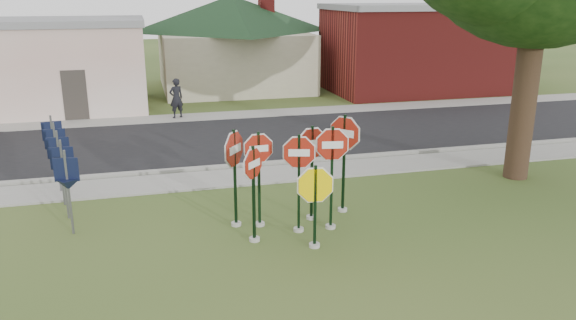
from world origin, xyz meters
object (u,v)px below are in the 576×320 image
object	(u,v)px
stop_sign_yellow	(315,198)
stop_sign_left	(253,183)
stop_sign_center	(299,170)
pedestrian	(176,98)

from	to	relation	value
stop_sign_yellow	stop_sign_left	distance (m)	1.39
stop_sign_center	stop_sign_left	size ratio (longest dim) A/B	1.06
stop_sign_yellow	pedestrian	bearing A→B (deg)	98.03
stop_sign_left	stop_sign_yellow	bearing A→B (deg)	-27.96
stop_sign_center	pedestrian	bearing A→B (deg)	98.13
stop_sign_yellow	pedestrian	size ratio (longest dim) A/B	1.15
stop_sign_center	pedestrian	xyz separation A→B (m)	(-1.86, 13.03, -0.56)
stop_sign_left	pedestrian	size ratio (longest dim) A/B	1.33
stop_sign_center	stop_sign_yellow	world-z (taller)	stop_sign_center
stop_sign_center	stop_sign_left	bearing A→B (deg)	-166.56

